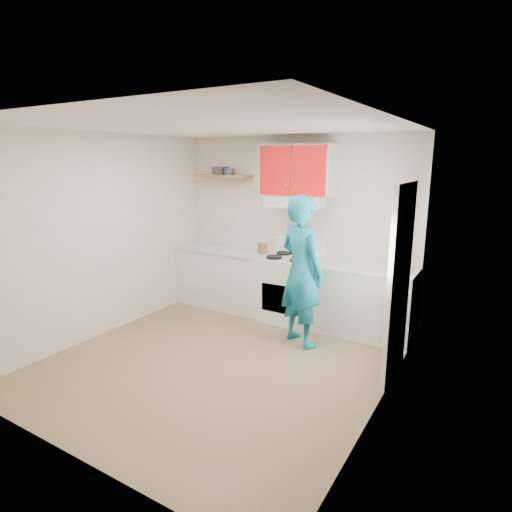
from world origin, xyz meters
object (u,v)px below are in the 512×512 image
Objects in this scene: stove at (290,289)px; kettle at (295,249)px; tin at (229,172)px; person at (302,271)px; crock at (262,249)px.

kettle is (-0.05, 0.24, 0.53)m from stove.
stove is at bearing -7.32° from tin.
tin reaches higher than person.
crock is (-0.43, -0.20, -0.01)m from kettle.
crock is 0.09× the size of person.
stove is 5.95× the size of tin.
crock is at bearing -9.34° from tin.
tin is 0.08× the size of person.
tin is at bearing -1.70° from person.
stove is at bearing -73.29° from kettle.
crock reaches higher than kettle.
tin is 1.54m from kettle.
stove is 5.42× the size of kettle.
person reaches higher than crock.
person reaches higher than stove.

